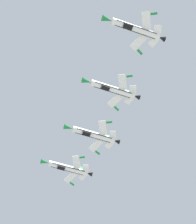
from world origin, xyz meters
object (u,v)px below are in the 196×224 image
(fighter_jet_lead, at_px, (134,29))
(fighter_jet_left_wing, at_px, (112,89))
(fighter_jet_left_outer, at_px, (67,168))
(fighter_jet_right_wing, at_px, (93,134))

(fighter_jet_lead, height_order, fighter_jet_left_wing, fighter_jet_left_wing)
(fighter_jet_lead, xyz_separation_m, fighter_jet_left_outer, (-0.77, 49.26, 0.83))
(fighter_jet_lead, relative_size, fighter_jet_left_wing, 1.00)
(fighter_jet_lead, distance_m, fighter_jet_left_wing, 18.17)
(fighter_jet_left_outer, bearing_deg, fighter_jet_right_wing, -173.81)
(fighter_jet_left_wing, height_order, fighter_jet_left_outer, fighter_jet_left_outer)
(fighter_jet_left_wing, relative_size, fighter_jet_left_outer, 1.00)
(fighter_jet_lead, bearing_deg, fighter_jet_left_wing, -4.46)
(fighter_jet_lead, relative_size, fighter_jet_right_wing, 1.00)
(fighter_jet_lead, bearing_deg, fighter_jet_left_outer, 0.62)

